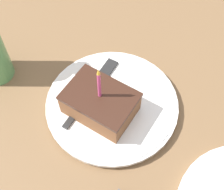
{
  "coord_description": "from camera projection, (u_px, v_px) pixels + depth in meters",
  "views": [
    {
      "loc": [
        -0.3,
        -0.19,
        0.56
      ],
      "look_at": [
        -0.02,
        -0.01,
        0.05
      ],
      "focal_mm": 50.0,
      "sensor_mm": 36.0,
      "label": 1
    }
  ],
  "objects": [
    {
      "name": "fork",
      "position": [
        94.0,
        87.0,
        0.65
      ],
      "size": [
        0.19,
        0.03,
        0.0
      ],
      "color": "#262626",
      "rests_on": "plate"
    },
    {
      "name": "ground_plane",
      "position": [
        113.0,
        104.0,
        0.68
      ],
      "size": [
        2.4,
        2.4,
        0.04
      ],
      "color": "brown",
      "rests_on": "ground"
    },
    {
      "name": "plate",
      "position": [
        112.0,
        104.0,
        0.64
      ],
      "size": [
        0.27,
        0.27,
        0.02
      ],
      "color": "white",
      "rests_on": "ground_plane"
    },
    {
      "name": "cake_slice",
      "position": [
        102.0,
        104.0,
        0.6
      ],
      "size": [
        0.09,
        0.13,
        0.13
      ],
      "color": "brown",
      "rests_on": "plate"
    }
  ]
}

